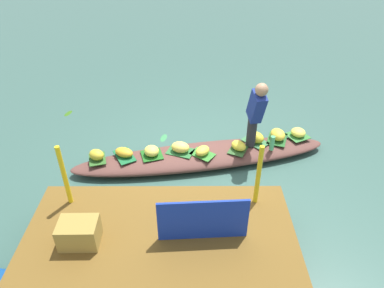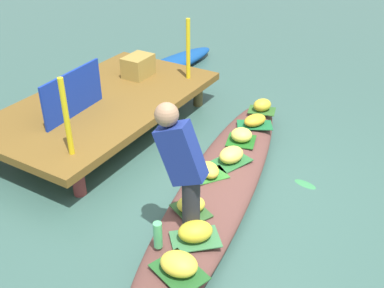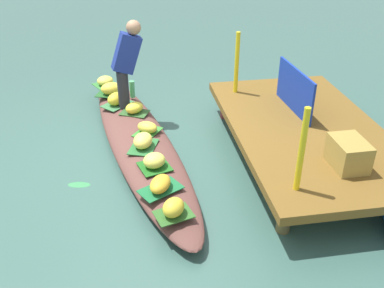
{
  "view_description": "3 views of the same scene",
  "coord_description": "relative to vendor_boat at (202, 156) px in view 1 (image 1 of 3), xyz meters",
  "views": [
    {
      "loc": [
        0.18,
        4.83,
        3.66
      ],
      "look_at": [
        0.17,
        0.22,
        0.52
      ],
      "focal_mm": 33.12,
      "sensor_mm": 36.0,
      "label": 1
    },
    {
      "loc": [
        -3.53,
        -1.78,
        3.05
      ],
      "look_at": [
        0.21,
        0.45,
        0.42
      ],
      "focal_mm": 42.68,
      "sensor_mm": 36.0,
      "label": 2
    },
    {
      "loc": [
        4.97,
        -0.11,
        2.93
      ],
      "look_at": [
        0.48,
        0.62,
        0.29
      ],
      "focal_mm": 40.66,
      "sensor_mm": 36.0,
      "label": 3
    }
  ],
  "objects": [
    {
      "name": "railing_post_east",
      "position": [
        1.75,
        1.44,
        0.76
      ],
      "size": [
        0.06,
        0.06,
        0.87
      ],
      "primitive_type": "cylinder",
      "color": "yellow",
      "rests_on": "dock_platform"
    },
    {
      "name": "banana_bunch_7",
      "position": [
        -0.92,
        -0.26,
        0.21
      ],
      "size": [
        0.37,
        0.38,
        0.18
      ],
      "primitive_type": "ellipsoid",
      "rotation": [
        0.0,
        0.0,
        2.31
      ],
      "color": "yellow",
      "rests_on": "vendor_boat"
    },
    {
      "name": "banana_bunch_6",
      "position": [
        0.37,
        0.04,
        0.21
      ],
      "size": [
        0.36,
        0.31,
        0.17
      ],
      "primitive_type": "ellipsoid",
      "rotation": [
        0.0,
        0.0,
        5.98
      ],
      "color": "#F9DC58",
      "rests_on": "vendor_boat"
    },
    {
      "name": "banana_bunch_2",
      "position": [
        1.7,
        0.24,
        0.21
      ],
      "size": [
        0.32,
        0.3,
        0.17
      ],
      "primitive_type": "ellipsoid",
      "rotation": [
        0.0,
        0.0,
        2.6
      ],
      "color": "gold",
      "rests_on": "vendor_boat"
    },
    {
      "name": "leaf_mat_4",
      "position": [
        -0.6,
        -0.02,
        0.12
      ],
      "size": [
        0.4,
        0.45,
        0.01
      ],
      "primitive_type": "cube",
      "rotation": [
        0.0,
        0.0,
        1.13
      ],
      "color": "#2E5728",
      "rests_on": "vendor_boat"
    },
    {
      "name": "leaf_mat_7",
      "position": [
        -0.92,
        -0.26,
        0.12
      ],
      "size": [
        0.5,
        0.51,
        0.01
      ],
      "primitive_type": "cube",
      "rotation": [
        0.0,
        0.0,
        2.32
      ],
      "color": "#397444",
      "rests_on": "vendor_boat"
    },
    {
      "name": "leaf_mat_5",
      "position": [
        0.83,
        0.14,
        0.12
      ],
      "size": [
        0.41,
        0.41,
        0.01
      ],
      "primitive_type": "cube",
      "rotation": [
        0.0,
        0.0,
        0.29
      ],
      "color": "#1C5E1C",
      "rests_on": "vendor_boat"
    },
    {
      "name": "banana_bunch_5",
      "position": [
        0.83,
        0.14,
        0.2
      ],
      "size": [
        0.33,
        0.34,
        0.16
      ],
      "primitive_type": "ellipsoid",
      "rotation": [
        0.0,
        0.0,
        3.64
      ],
      "color": "#E9DF56",
      "rests_on": "vendor_boat"
    },
    {
      "name": "water_bottle",
      "position": [
        -1.16,
        -0.02,
        0.25
      ],
      "size": [
        0.08,
        0.08,
        0.26
      ],
      "primitive_type": "cylinder",
      "color": "#54B771",
      "rests_on": "vendor_boat"
    },
    {
      "name": "market_banner",
      "position": [
        0.05,
        2.04,
        0.6
      ],
      "size": [
        1.03,
        0.09,
        0.56
      ],
      "primitive_type": "cube",
      "rotation": [
        0.0,
        0.0,
        0.06
      ],
      "color": "#15319F",
      "rests_on": "dock_platform"
    },
    {
      "name": "leaf_mat_1",
      "position": [
        -1.32,
        -0.34,
        0.12
      ],
      "size": [
        0.44,
        0.52,
        0.01
      ],
      "primitive_type": "cube",
      "rotation": [
        0.0,
        0.0,
        1.23
      ],
      "color": "#235B25",
      "rests_on": "vendor_boat"
    },
    {
      "name": "vendor_person",
      "position": [
        -0.84,
        -0.07,
        0.82
      ],
      "size": [
        0.26,
        0.46,
        1.23
      ],
      "color": "#28282D",
      "rests_on": "vendor_boat"
    },
    {
      "name": "drifting_plant_0",
      "position": [
        2.77,
        -1.69,
        -0.11
      ],
      "size": [
        0.17,
        0.27,
        0.01
      ],
      "primitive_type": "ellipsoid",
      "rotation": [
        0.0,
        0.0,
        1.29
      ],
      "color": "#326315",
      "rests_on": "ground"
    },
    {
      "name": "drifting_plant_1",
      "position": [
        0.71,
        -0.74,
        -0.11
      ],
      "size": [
        0.16,
        0.28,
        0.01
      ],
      "primitive_type": "ellipsoid",
      "rotation": [
        0.0,
        0.0,
        1.38
      ],
      "color": "#35834A",
      "rests_on": "ground"
    },
    {
      "name": "railing_post_west",
      "position": [
        -0.65,
        1.44,
        0.76
      ],
      "size": [
        0.06,
        0.06,
        0.87
      ],
      "primitive_type": "cylinder",
      "color": "yellow",
      "rests_on": "dock_platform"
    },
    {
      "name": "leaf_mat_0",
      "position": [
        1.28,
        0.16,
        0.12
      ],
      "size": [
        0.44,
        0.51,
        0.01
      ],
      "primitive_type": "cube",
      "rotation": [
        0.0,
        0.0,
        2.07
      ],
      "color": "#196534",
      "rests_on": "vendor_boat"
    },
    {
      "name": "banana_bunch_3",
      "position": [
        0.0,
        0.12,
        0.19
      ],
      "size": [
        0.32,
        0.34,
        0.14
      ],
      "primitive_type": "ellipsoid",
      "rotation": [
        0.0,
        0.0,
        4.05
      ],
      "color": "yellow",
      "rests_on": "vendor_boat"
    },
    {
      "name": "leaf_mat_8",
      "position": [
        -1.7,
        -0.44,
        0.12
      ],
      "size": [
        0.46,
        0.45,
        0.01
      ],
      "primitive_type": "cube",
      "rotation": [
        0.0,
        0.0,
        0.46
      ],
      "color": "#357A36",
      "rests_on": "vendor_boat"
    },
    {
      "name": "banana_bunch_0",
      "position": [
        1.28,
        0.16,
        0.19
      ],
      "size": [
        0.37,
        0.32,
        0.14
      ],
      "primitive_type": "ellipsoid",
      "rotation": [
        0.0,
        0.0,
        5.84
      ],
      "color": "gold",
      "rests_on": "vendor_boat"
    },
    {
      "name": "canal_water",
      "position": [
        0.0,
        0.0,
        -0.12
      ],
      "size": [
        40.0,
        40.0,
        0.0
      ],
      "primitive_type": "plane",
      "color": "#365A50",
      "rests_on": "ground"
    },
    {
      "name": "banana_bunch_1",
      "position": [
        -1.32,
        -0.34,
        0.21
      ],
      "size": [
        0.28,
        0.35,
        0.18
      ],
      "primitive_type": "ellipsoid",
      "rotation": [
        0.0,
        0.0,
        4.85
      ],
      "color": "yellow",
      "rests_on": "vendor_boat"
    },
    {
      "name": "leaf_mat_2",
      "position": [
        1.7,
        0.24,
        0.12
      ],
      "size": [
        0.35,
        0.41,
        0.01
      ],
      "primitive_type": "cube",
      "rotation": [
        0.0,
        0.0,
        1.85
      ],
      "color": "#2E5F24",
      "rests_on": "vendor_boat"
    },
    {
      "name": "produce_crate",
      "position": [
        1.45,
        2.11,
        0.47
      ],
      "size": [
        0.44,
        0.33,
        0.3
      ],
      "primitive_type": "cube",
      "rotation": [
        0.0,
        0.0,
        0.01
      ],
      "color": "olive",
      "rests_on": "dock_platform"
    },
    {
      "name": "dock_platform",
      "position": [
        0.55,
        2.04,
        0.26
      ],
      "size": [
        3.2,
        1.8,
        0.44
      ],
      "color": "brown",
      "rests_on": "ground"
    },
    {
      "name": "banana_bunch_8",
      "position": [
        -1.7,
        -0.44,
        0.2
      ],
      "size": [
        0.35,
        0.35,
        0.15
      ],
      "primitive_type": "ellipsoid",
      "rotation": [
        0.0,
        0.0,
        0.57
      ],
      "color": "#F7E753",
      "rests_on": "vendor_boat"
    },
    {
      "name": "leaf_mat_6",
      "position": [
        0.37,
        0.04,
        0.12
      ],
      "size": [
        0.5,
        0.42,
        0.01
      ],
      "primitive_type": "cube",
      "rotation": [
        0.0,
        0.0,
        2.8
      ],
      "color": "#296832",
      "rests_on": "vendor_boat"
    },
    {
      "name": "banana_bunch_4",
      "position": [
        -0.6,
        -0.02,
        0.2
      ],
      "size": [
        0.33,
        0.34,
        0.15
      ],
      "primitive_type": "ellipsoid",
      "rotation": [
        0.0,
        0.0,
        5.37
      ],
      "color": "yellow",
      "rests_on": "vendor_boat"
    },
    {
      "name": "leaf_mat_3",
      "position": [
        0.0,
        0.12,
        0.12
      ],
      "size": [
        0.46,
        0.43,
        0.01
      ],
      "primitive_type": "cube",
      "rotation": [
        0.0,
        0.0,
        2.51
      ],
      "color": "#347F2D",
      "rests_on": "vendor_boat"
    },
    {
      "name": "vendor_boat",
      "position": [
        0.0,
        0.0,
        0.0
      ],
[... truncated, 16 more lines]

